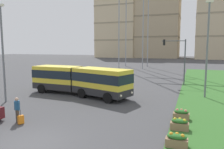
% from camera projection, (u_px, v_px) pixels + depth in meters
% --- Properties ---
extents(ground_plane, '(260.00, 260.00, 0.00)m').
position_uv_depth(ground_plane, '(33.00, 143.00, 11.79)').
color(ground_plane, '#424244').
extents(articulated_bus, '(11.92, 4.72, 3.00)m').
position_uv_depth(articulated_bus, '(80.00, 80.00, 23.49)').
color(articulated_bus, yellow).
rests_on(articulated_bus, ground).
extents(car_black_sedan, '(4.58, 2.44, 1.58)m').
position_uv_depth(car_black_sedan, '(99.00, 75.00, 34.77)').
color(car_black_sedan, black).
rests_on(car_black_sedan, ground).
extents(pedestrian_crossing, '(0.54, 0.36, 1.74)m').
position_uv_depth(pedestrian_crossing, '(17.00, 108.00, 14.89)').
color(pedestrian_crossing, '#4C4238').
rests_on(pedestrian_crossing, ground).
extents(rolling_suitcase, '(0.36, 0.42, 0.97)m').
position_uv_depth(rolling_suitcase, '(21.00, 120.00, 14.63)').
color(rolling_suitcase, orange).
rests_on(rolling_suitcase, ground).
extents(flower_planter_0, '(1.10, 0.56, 0.74)m').
position_uv_depth(flower_planter_0, '(177.00, 140.00, 11.09)').
color(flower_planter_0, '#937051').
rests_on(flower_planter_0, grass_median).
extents(flower_planter_1, '(1.10, 0.56, 0.74)m').
position_uv_depth(flower_planter_1, '(180.00, 124.00, 13.42)').
color(flower_planter_1, '#937051').
rests_on(flower_planter_1, grass_median).
extents(flower_planter_2, '(1.10, 0.56, 0.74)m').
position_uv_depth(flower_planter_2, '(181.00, 114.00, 15.37)').
color(flower_planter_2, '#937051').
rests_on(flower_planter_2, grass_median).
extents(traffic_light_far_right, '(3.18, 0.28, 6.20)m').
position_uv_depth(traffic_light_far_right, '(177.00, 54.00, 29.73)').
color(traffic_light_far_right, '#474C51').
rests_on(traffic_light_far_right, ground).
extents(streetlight_left, '(0.70, 0.28, 8.97)m').
position_uv_depth(streetlight_left, '(3.00, 49.00, 20.05)').
color(streetlight_left, slate).
rests_on(streetlight_left, ground).
extents(streetlight_median, '(0.70, 0.28, 9.64)m').
position_uv_depth(streetlight_median, '(207.00, 46.00, 21.65)').
color(streetlight_median, slate).
rests_on(streetlight_median, ground).
extents(apartment_tower_west, '(20.90, 17.19, 43.03)m').
position_uv_depth(apartment_tower_west, '(118.00, 16.00, 115.99)').
color(apartment_tower_west, beige).
rests_on(apartment_tower_west, ground).
extents(apartment_tower_westcentre, '(21.22, 18.53, 39.75)m').
position_uv_depth(apartment_tower_westcentre, '(158.00, 18.00, 110.44)').
color(apartment_tower_westcentre, tan).
rests_on(apartment_tower_westcentre, ground).
extents(apartment_tower_centre, '(21.85, 16.40, 48.06)m').
position_uv_depth(apartment_tower_centre, '(223.00, 4.00, 96.13)').
color(apartment_tower_centre, beige).
rests_on(apartment_tower_centre, ground).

